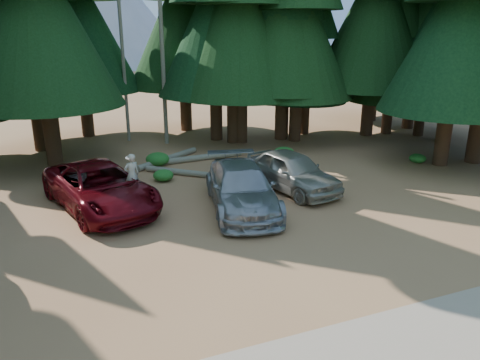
% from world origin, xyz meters
% --- Properties ---
extents(ground, '(160.00, 160.00, 0.00)m').
position_xyz_m(ground, '(0.00, 0.00, 0.00)').
color(ground, '#996641').
rests_on(ground, ground).
extents(forest_belt_north, '(36.00, 7.00, 22.00)m').
position_xyz_m(forest_belt_north, '(0.00, 15.00, 0.00)').
color(forest_belt_north, black).
rests_on(forest_belt_north, ground).
extents(snag_front, '(0.24, 0.24, 12.00)m').
position_xyz_m(snag_front, '(0.80, 14.50, 6.00)').
color(snag_front, '#696354').
rests_on(snag_front, ground).
extents(snag_back, '(0.20, 0.20, 10.00)m').
position_xyz_m(snag_back, '(-1.20, 16.00, 5.00)').
color(snag_back, '#696354').
rests_on(snag_back, ground).
extents(red_pickup, '(4.38, 6.72, 1.72)m').
position_xyz_m(red_pickup, '(-4.00, 4.94, 0.86)').
color(red_pickup, '#5F080F').
rests_on(red_pickup, ground).
extents(silver_minivan_center, '(3.50, 6.13, 1.68)m').
position_xyz_m(silver_minivan_center, '(0.99, 2.94, 0.84)').
color(silver_minivan_center, '#A2A4AA').
rests_on(silver_minivan_center, ground).
extents(silver_minivan_right, '(2.91, 5.19, 1.67)m').
position_xyz_m(silver_minivan_right, '(3.79, 4.18, 0.83)').
color(silver_minivan_right, '#AAA597').
rests_on(silver_minivan_right, ground).
extents(frisbee_player, '(0.68, 0.53, 1.66)m').
position_xyz_m(frisbee_player, '(-2.85, 4.50, 1.34)').
color(frisbee_player, beige).
rests_on(frisbee_player, ground).
extents(log_left, '(3.75, 2.78, 0.31)m').
position_xyz_m(log_left, '(-0.08, 10.49, 0.16)').
color(log_left, '#696354').
rests_on(log_left, ground).
extents(log_mid, '(2.80, 2.52, 0.29)m').
position_xyz_m(log_mid, '(-0.13, 8.00, 0.14)').
color(log_mid, '#696354').
rests_on(log_mid, ground).
extents(log_right, '(4.90, 0.62, 0.31)m').
position_xyz_m(log_right, '(1.42, 10.04, 0.16)').
color(log_right, '#696354').
rests_on(log_right, ground).
extents(shrub_far_left, '(1.25, 1.25, 0.69)m').
position_xyz_m(shrub_far_left, '(-3.61, 9.17, 0.34)').
color(shrub_far_left, '#1D621D').
rests_on(shrub_far_left, ground).
extents(shrub_left, '(0.85, 0.85, 0.47)m').
position_xyz_m(shrub_left, '(-3.82, 9.20, 0.23)').
color(shrub_left, '#1D621D').
rests_on(shrub_left, ground).
extents(shrub_center_left, '(1.18, 1.18, 0.65)m').
position_xyz_m(shrub_center_left, '(-0.73, 10.00, 0.32)').
color(shrub_center_left, '#1D621D').
rests_on(shrub_center_left, ground).
extents(shrub_center_right, '(0.93, 0.93, 0.51)m').
position_xyz_m(shrub_center_right, '(-1.03, 7.43, 0.25)').
color(shrub_center_right, '#1D621D').
rests_on(shrub_center_right, ground).
extents(shrub_right, '(1.23, 1.23, 0.67)m').
position_xyz_m(shrub_right, '(2.58, 6.65, 0.34)').
color(shrub_right, '#1D621D').
rests_on(shrub_right, ground).
extents(shrub_far_right, '(1.15, 1.15, 0.63)m').
position_xyz_m(shrub_far_right, '(5.74, 8.74, 0.32)').
color(shrub_far_right, '#1D621D').
rests_on(shrub_far_right, ground).
extents(shrub_edge_east, '(0.84, 0.84, 0.46)m').
position_xyz_m(shrub_edge_east, '(11.79, 5.50, 0.23)').
color(shrub_edge_east, '#1D621D').
rests_on(shrub_edge_east, ground).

